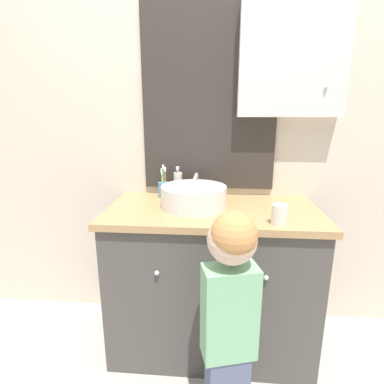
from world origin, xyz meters
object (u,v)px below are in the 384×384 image
at_px(soap_dispenser, 178,184).
at_px(child_figure, 230,302).
at_px(toothbrush_holder, 164,188).
at_px(sink_basin, 194,196).
at_px(drinking_cup, 280,214).

bearing_deg(soap_dispenser, child_figure, -67.65).
xyz_separation_m(toothbrush_holder, soap_dispenser, (0.08, 0.03, 0.02)).
bearing_deg(sink_basin, drinking_cup, -29.14).
height_order(toothbrush_holder, child_figure, toothbrush_holder).
bearing_deg(child_figure, soap_dispenser, 112.35).
height_order(soap_dispenser, child_figure, soap_dispenser).
distance_m(sink_basin, child_figure, 0.61).
xyz_separation_m(sink_basin, drinking_cup, (0.41, -0.23, -0.01)).
relative_size(sink_basin, soap_dispenser, 2.18).
relative_size(child_figure, drinking_cup, 10.71).
distance_m(soap_dispenser, child_figure, 0.84).
height_order(child_figure, drinking_cup, child_figure).
relative_size(sink_basin, toothbrush_holder, 2.01).
height_order(sink_basin, toothbrush_holder, toothbrush_holder).
height_order(toothbrush_holder, soap_dispenser, toothbrush_holder).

